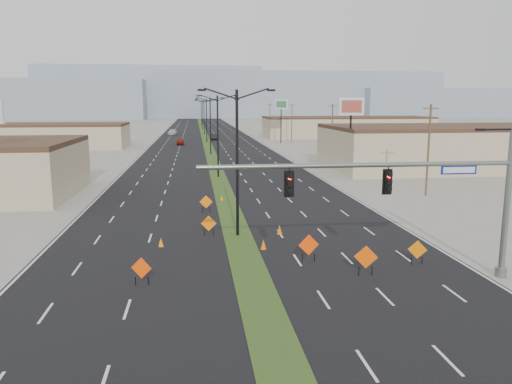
{
  "coord_description": "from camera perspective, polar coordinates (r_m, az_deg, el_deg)",
  "views": [
    {
      "loc": [
        -2.84,
        -21.58,
        9.12
      ],
      "look_at": [
        1.19,
        11.23,
        3.2
      ],
      "focal_mm": 35.0,
      "sensor_mm": 36.0,
      "label": 1
    }
  ],
  "objects": [
    {
      "name": "pole_sign_east_far",
      "position": [
        115.41,
        2.9,
        9.62
      ],
      "size": [
        3.2,
        1.15,
        9.87
      ],
      "rotation": [
        0.0,
        0.0,
        0.26
      ],
      "color": "black",
      "rests_on": "ground"
    },
    {
      "name": "streetlight_5",
      "position": [
        173.64,
        -6.14,
        8.88
      ],
      "size": [
        5.15,
        0.24,
        10.02
      ],
      "color": "black",
      "rests_on": "ground"
    },
    {
      "name": "utility_pole_3",
      "position": [
        153.35,
        1.58,
        8.49
      ],
      "size": [
        1.6,
        0.2,
        9.0
      ],
      "color": "#4C3823",
      "rests_on": "ground"
    },
    {
      "name": "streetlight_1",
      "position": [
        61.76,
        -4.39,
        6.69
      ],
      "size": [
        5.15,
        0.24,
        10.02
      ],
      "color": "black",
      "rests_on": "ground"
    },
    {
      "name": "car_far",
      "position": [
        146.45,
        -9.52,
        6.75
      ],
      "size": [
        2.57,
        5.56,
        1.57
      ],
      "primitive_type": "imported",
      "rotation": [
        0.0,
        0.0,
        -0.07
      ],
      "color": "silver",
      "rests_on": "ground"
    },
    {
      "name": "construction_sign_0",
      "position": [
        26.08,
        -12.96,
        -8.59
      ],
      "size": [
        1.05,
        0.41,
        1.46
      ],
      "rotation": [
        0.0,
        0.0,
        -0.35
      ],
      "color": "#FF4205",
      "rests_on": "ground"
    },
    {
      "name": "mesa_center",
      "position": [
        324.46,
        0.59,
        11.02
      ],
      "size": [
        220.0,
        50.0,
        28.0
      ],
      "primitive_type": "cube",
      "color": "#8997AA",
      "rests_on": "ground"
    },
    {
      "name": "cone_1",
      "position": [
        31.58,
        0.86,
        -6.02
      ],
      "size": [
        0.47,
        0.47,
        0.64
      ],
      "primitive_type": "cone",
      "rotation": [
        0.0,
        0.0,
        0.24
      ],
      "color": "#DB6504",
      "rests_on": "ground"
    },
    {
      "name": "utility_pole_0",
      "position": [
        52.07,
        19.11,
        4.7
      ],
      "size": [
        1.6,
        0.2,
        9.0
      ],
      "color": "#4C3823",
      "rests_on": "ground"
    },
    {
      "name": "construction_sign_1",
      "position": [
        34.73,
        -5.43,
        -3.68
      ],
      "size": [
        1.08,
        0.19,
        1.44
      ],
      "rotation": [
        0.0,
        0.0,
        -0.14
      ],
      "color": "orange",
      "rests_on": "ground"
    },
    {
      "name": "streetlight_3",
      "position": [
        117.67,
        -5.68,
        8.3
      ],
      "size": [
        5.15,
        0.24,
        10.02
      ],
      "color": "black",
      "rests_on": "ground"
    },
    {
      "name": "building_se_near",
      "position": [
        76.36,
        21.94,
        4.64
      ],
      "size": [
        36.0,
        18.0,
        5.5
      ],
      "primitive_type": "cube",
      "color": "#C0B089",
      "rests_on": "ground"
    },
    {
      "name": "mesa_backdrop",
      "position": [
        342.73,
        -11.77,
        11.1
      ],
      "size": [
        140.0,
        50.0,
        32.0
      ],
      "primitive_type": "cube",
      "color": "#8997AA",
      "rests_on": "ground"
    },
    {
      "name": "road_surface",
      "position": [
        121.95,
        -5.68,
        5.82
      ],
      "size": [
        25.0,
        400.0,
        0.02
      ],
      "primitive_type": "cube",
      "color": "black",
      "rests_on": "ground"
    },
    {
      "name": "construction_sign_3",
      "position": [
        27.38,
        12.45,
        -7.38
      ],
      "size": [
        1.21,
        0.41,
        1.67
      ],
      "rotation": [
        0.0,
        0.0,
        -0.3
      ],
      "color": "#E34D04",
      "rests_on": "ground"
    },
    {
      "name": "construction_sign_4",
      "position": [
        29.15,
        6.04,
        -6.14
      ],
      "size": [
        1.23,
        0.2,
        1.65
      ],
      "rotation": [
        0.0,
        0.0,
        0.13
      ],
      "color": "#FF4105",
      "rests_on": "ground"
    },
    {
      "name": "car_mid",
      "position": [
        125.86,
        -4.82,
        6.3
      ],
      "size": [
        1.74,
        4.53,
        1.47
      ],
      "primitive_type": "imported",
      "rotation": [
        0.0,
        0.0,
        -0.04
      ],
      "color": "black",
      "rests_on": "ground"
    },
    {
      "name": "building_se_far",
      "position": [
        137.93,
        10.31,
        7.24
      ],
      "size": [
        44.0,
        16.0,
        5.0
      ],
      "primitive_type": "cube",
      "color": "#C0B089",
      "rests_on": "ground"
    },
    {
      "name": "car_left",
      "position": [
        111.88,
        -8.65,
        5.72
      ],
      "size": [
        1.75,
        4.14,
        1.4
      ],
      "primitive_type": "imported",
      "rotation": [
        0.0,
        0.0,
        0.02
      ],
      "color": "maroon",
      "rests_on": "ground"
    },
    {
      "name": "construction_sign_2",
      "position": [
        42.12,
        -5.73,
        -1.21
      ],
      "size": [
        1.1,
        0.07,
        1.47
      ],
      "rotation": [
        0.0,
        0.0,
        -0.02
      ],
      "color": "#FB6805",
      "rests_on": "ground"
    },
    {
      "name": "signal_mast",
      "position": [
        26.54,
        18.52,
        0.24
      ],
      "size": [
        16.3,
        0.6,
        8.0
      ],
      "color": "slate",
      "rests_on": "ground"
    },
    {
      "name": "pole_sign_east_near",
      "position": [
        62.59,
        10.82,
        8.93
      ],
      "size": [
        3.19,
        0.47,
        9.76
      ],
      "rotation": [
        0.0,
        0.0,
        0.02
      ],
      "color": "black",
      "rests_on": "ground"
    },
    {
      "name": "mesa_east",
      "position": [
        361.26,
        23.73,
        9.29
      ],
      "size": [
        160.0,
        50.0,
        18.0
      ],
      "primitive_type": "cube",
      "color": "#8997AA",
      "rests_on": "ground"
    },
    {
      "name": "streetlight_4",
      "position": [
        145.65,
        -5.96,
        8.64
      ],
      "size": [
        5.15,
        0.24,
        10.02
      ],
      "color": "black",
      "rests_on": "ground"
    },
    {
      "name": "cone_3",
      "position": [
        47.19,
        -3.94,
        -0.68
      ],
      "size": [
        0.4,
        0.4,
        0.54
      ],
      "primitive_type": "cone",
      "rotation": [
        0.0,
        0.0,
        -0.27
      ],
      "color": "orange",
      "rests_on": "ground"
    },
    {
      "name": "median_strip",
      "position": [
        121.95,
        -5.68,
        5.82
      ],
      "size": [
        2.0,
        400.0,
        0.04
      ],
      "primitive_type": "cube",
      "color": "#344A1A",
      "rests_on": "ground"
    },
    {
      "name": "streetlight_6",
      "position": [
        201.63,
        -6.28,
        9.04
      ],
      "size": [
        5.15,
        0.24,
        10.02
      ],
      "color": "black",
      "rests_on": "ground"
    },
    {
      "name": "utility_pole_1",
      "position": [
        84.83,
        8.69,
        7.04
      ],
      "size": [
        1.6,
        0.2,
        9.0
      ],
      "color": "#4C3823",
      "rests_on": "ground"
    },
    {
      "name": "cone_0",
      "position": [
        32.75,
        -10.81,
        -5.66
      ],
      "size": [
        0.38,
        0.38,
        0.59
      ],
      "primitive_type": "cone",
      "rotation": [
        0.0,
        0.0,
        0.06
      ],
      "color": "orange",
      "rests_on": "ground"
    },
    {
      "name": "construction_sign_5",
      "position": [
        30.03,
        17.96,
        -6.39
      ],
      "size": [
        1.02,
        0.38,
        1.42
      ],
      "rotation": [
        0.0,
        0.0,
        -0.32
      ],
      "color": "orange",
      "rests_on": "ground"
    },
    {
      "name": "streetlight_2",
      "position": [
        89.7,
        -5.24,
        7.75
      ],
      "size": [
        5.15,
        0.24,
        10.02
      ],
      "color": "black",
      "rests_on": "ground"
    },
    {
      "name": "ground",
      "position": [
        23.6,
        0.46,
        -12.58
      ],
      "size": [
        600.0,
        600.0,
        0.0
      ],
      "primitive_type": "plane",
      "color": "gray",
      "rests_on": "ground"
    },
    {
      "name": "building_sw_far",
      "position": [
        110.71,
        -22.39,
        5.84
      ],
      "size": [
        30.0,
        14.0,
        4.5
      ],
      "primitive_type": "cube",
      "color": "#C0B089",
      "rests_on": "ground"
    },
    {
      "name": "cone_2",
      "position": [
        35.19,
        2.7,
        -4.33
      ],
      "size": [
        0.48,
        0.48,
        0.64
      ],
      "primitive_type": "cone",
      "rotation": [
        0.0,
        0.0,
        -0.3
      ],
      "color": "#E36504",
      "rests_on": "ground"
    },
    {
      "name": "streetlight_0",
      "position": [
        33.9,
        -2.17,
        3.88
      ],
      "size": [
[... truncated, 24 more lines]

